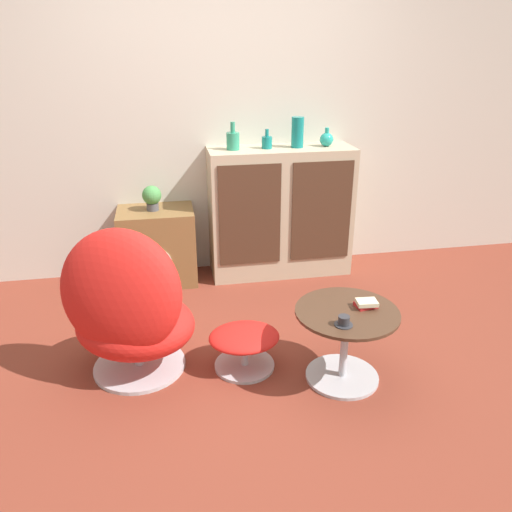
{
  "coord_description": "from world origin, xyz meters",
  "views": [
    {
      "loc": [
        -0.47,
        -2.43,
        1.82
      ],
      "look_at": [
        0.07,
        0.48,
        0.55
      ],
      "focal_mm": 35.0,
      "sensor_mm": 36.0,
      "label": 1
    }
  ],
  "objects_px": {
    "vase_inner_right": "(298,132)",
    "potted_plant": "(152,197)",
    "teacup": "(344,322)",
    "book_stack": "(366,304)",
    "vase_rightmost": "(327,139)",
    "coffee_table": "(345,338)",
    "tv_console": "(158,246)",
    "egg_chair": "(128,310)",
    "sideboard": "(280,212)",
    "ottoman": "(244,342)",
    "vase_leftmost": "(233,140)",
    "vase_inner_left": "(267,142)"
  },
  "relations": [
    {
      "from": "tv_console",
      "to": "potted_plant",
      "type": "xyz_separation_m",
      "value": [
        -0.01,
        0.0,
        0.41
      ]
    },
    {
      "from": "tv_console",
      "to": "ottoman",
      "type": "xyz_separation_m",
      "value": [
        0.49,
        -1.31,
        -0.13
      ]
    },
    {
      "from": "ottoman",
      "to": "book_stack",
      "type": "distance_m",
      "value": 0.75
    },
    {
      "from": "vase_leftmost",
      "to": "potted_plant",
      "type": "relative_size",
      "value": 1.07
    },
    {
      "from": "book_stack",
      "to": "teacup",
      "type": "bearing_deg",
      "value": -139.74
    },
    {
      "from": "tv_console",
      "to": "vase_inner_left",
      "type": "xyz_separation_m",
      "value": [
        0.9,
        0.01,
        0.8
      ]
    },
    {
      "from": "sideboard",
      "to": "teacup",
      "type": "height_order",
      "value": "sideboard"
    },
    {
      "from": "vase_leftmost",
      "to": "teacup",
      "type": "distance_m",
      "value": 1.84
    },
    {
      "from": "vase_rightmost",
      "to": "teacup",
      "type": "height_order",
      "value": "vase_rightmost"
    },
    {
      "from": "tv_console",
      "to": "coffee_table",
      "type": "xyz_separation_m",
      "value": [
        1.04,
        -1.53,
        -0.03
      ]
    },
    {
      "from": "vase_inner_left",
      "to": "potted_plant",
      "type": "distance_m",
      "value": 0.99
    },
    {
      "from": "coffee_table",
      "to": "egg_chair",
      "type": "bearing_deg",
      "value": 167.43
    },
    {
      "from": "egg_chair",
      "to": "teacup",
      "type": "xyz_separation_m",
      "value": [
        1.13,
        -0.41,
        0.04
      ]
    },
    {
      "from": "vase_inner_right",
      "to": "potted_plant",
      "type": "height_order",
      "value": "vase_inner_right"
    },
    {
      "from": "vase_rightmost",
      "to": "coffee_table",
      "type": "bearing_deg",
      "value": -102.56
    },
    {
      "from": "egg_chair",
      "to": "teacup",
      "type": "distance_m",
      "value": 1.2
    },
    {
      "from": "ottoman",
      "to": "tv_console",
      "type": "bearing_deg",
      "value": 110.45
    },
    {
      "from": "ottoman",
      "to": "egg_chair",
      "type": "bearing_deg",
      "value": 175.45
    },
    {
      "from": "egg_chair",
      "to": "vase_inner_left",
      "type": "bearing_deg",
      "value": 50.29
    },
    {
      "from": "vase_inner_right",
      "to": "teacup",
      "type": "height_order",
      "value": "vase_inner_right"
    },
    {
      "from": "coffee_table",
      "to": "vase_leftmost",
      "type": "height_order",
      "value": "vase_leftmost"
    },
    {
      "from": "potted_plant",
      "to": "book_stack",
      "type": "height_order",
      "value": "potted_plant"
    },
    {
      "from": "tv_console",
      "to": "vase_inner_right",
      "type": "xyz_separation_m",
      "value": [
        1.14,
        0.01,
        0.87
      ]
    },
    {
      "from": "sideboard",
      "to": "coffee_table",
      "type": "xyz_separation_m",
      "value": [
        0.02,
        -1.54,
        -0.25
      ]
    },
    {
      "from": "sideboard",
      "to": "vase_leftmost",
      "type": "bearing_deg",
      "value": 179.42
    },
    {
      "from": "coffee_table",
      "to": "vase_inner_right",
      "type": "bearing_deg",
      "value": 86.16
    },
    {
      "from": "vase_inner_left",
      "to": "vase_rightmost",
      "type": "height_order",
      "value": "vase_inner_left"
    },
    {
      "from": "vase_leftmost",
      "to": "teacup",
      "type": "height_order",
      "value": "vase_leftmost"
    },
    {
      "from": "ottoman",
      "to": "potted_plant",
      "type": "bearing_deg",
      "value": 110.96
    },
    {
      "from": "sideboard",
      "to": "coffee_table",
      "type": "bearing_deg",
      "value": -89.15
    },
    {
      "from": "egg_chair",
      "to": "coffee_table",
      "type": "bearing_deg",
      "value": -12.57
    },
    {
      "from": "sideboard",
      "to": "tv_console",
      "type": "height_order",
      "value": "sideboard"
    },
    {
      "from": "tv_console",
      "to": "ottoman",
      "type": "height_order",
      "value": "tv_console"
    },
    {
      "from": "sideboard",
      "to": "egg_chair",
      "type": "height_order",
      "value": "sideboard"
    },
    {
      "from": "vase_leftmost",
      "to": "potted_plant",
      "type": "bearing_deg",
      "value": -178.96
    },
    {
      "from": "teacup",
      "to": "coffee_table",
      "type": "bearing_deg",
      "value": 62.67
    },
    {
      "from": "sideboard",
      "to": "coffee_table",
      "type": "relative_size",
      "value": 1.99
    },
    {
      "from": "vase_inner_right",
      "to": "teacup",
      "type": "bearing_deg",
      "value": -96.0
    },
    {
      "from": "vase_inner_right",
      "to": "teacup",
      "type": "xyz_separation_m",
      "value": [
        -0.18,
        -1.68,
        -0.7
      ]
    },
    {
      "from": "coffee_table",
      "to": "ottoman",
      "type": "bearing_deg",
      "value": 158.49
    },
    {
      "from": "coffee_table",
      "to": "vase_inner_left",
      "type": "distance_m",
      "value": 1.76
    },
    {
      "from": "ottoman",
      "to": "vase_inner_left",
      "type": "bearing_deg",
      "value": 72.97
    },
    {
      "from": "teacup",
      "to": "book_stack",
      "type": "relative_size",
      "value": 0.79
    },
    {
      "from": "egg_chair",
      "to": "vase_inner_left",
      "type": "relative_size",
      "value": 6.41
    },
    {
      "from": "sideboard",
      "to": "vase_rightmost",
      "type": "relative_size",
      "value": 7.91
    },
    {
      "from": "egg_chair",
      "to": "coffee_table",
      "type": "height_order",
      "value": "egg_chair"
    },
    {
      "from": "sideboard",
      "to": "ottoman",
      "type": "xyz_separation_m",
      "value": [
        -0.52,
        -1.32,
        -0.35
      ]
    },
    {
      "from": "coffee_table",
      "to": "teacup",
      "type": "height_order",
      "value": "teacup"
    },
    {
      "from": "vase_leftmost",
      "to": "book_stack",
      "type": "bearing_deg",
      "value": -70.99
    },
    {
      "from": "egg_chair",
      "to": "potted_plant",
      "type": "relative_size",
      "value": 4.86
    }
  ]
}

